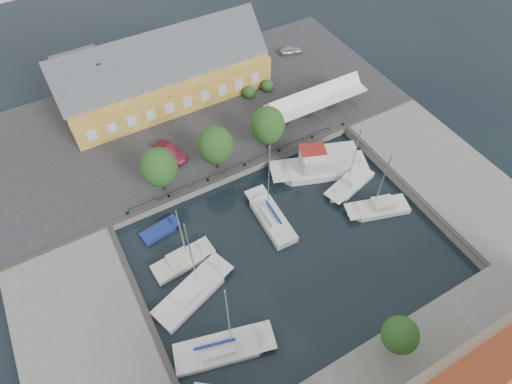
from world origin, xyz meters
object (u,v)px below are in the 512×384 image
Objects in this scene: car_red at (170,152)px; center_sailboat at (271,218)px; west_boat_b at (182,262)px; east_boat_b at (378,209)px; west_boat_d at (222,349)px; east_boat_a at (350,184)px; launch_nw at (160,231)px; trawler at (323,166)px; west_boat_c at (192,293)px; warehouse at (160,75)px; car_silver at (291,50)px; tent_canopy at (316,98)px.

car_red is 0.40× the size of center_sailboat.
car_red is 0.50× the size of west_boat_b.
west_boat_d reaches higher than east_boat_b.
east_boat_a is 23.19m from launch_nw.
trawler is 21.16m from launch_nw.
west_boat_c is 8.74m from launch_nw.
warehouse is 25.71m from trawler.
launch_nw is (-30.53, -20.94, -1.50)m from car_silver.
warehouse is 6.03× the size of car_red.
center_sailboat is at bearing -86.73° from car_red.
west_boat_b reaches higher than launch_nw.
car_red is at bearing 78.16° from west_boat_d.
west_boat_d is (-30.34, -36.13, -1.32)m from car_silver.
tent_canopy is 1.19× the size of center_sailboat.
car_silver is at bearing 76.61° from east_boat_b.
tent_canopy is at bearing 175.09° from car_silver.
warehouse is at bearing 118.28° from trawler.
east_boat_b reaches higher than car_red.
east_boat_b is at bearing -11.82° from west_boat_b.
tent_canopy is 13.01m from east_boat_a.
warehouse is 26.20m from center_sailboat.
launch_nw is at bearing 157.86° from center_sailboat.
center_sailboat is 2.51× the size of launch_nw.
east_boat_a is 0.85× the size of west_boat_c.
launch_nw is at bearing 167.40° from east_boat_a.
east_boat_b is at bearing -178.67° from car_silver.
car_red is at bearing 73.71° from west_boat_c.
center_sailboat is (-13.94, -11.89, -3.32)m from tent_canopy.
trawler is at bearing 9.59° from west_boat_b.
east_boat_a reaches higher than launch_nw.
trawler is at bearing -117.78° from tent_canopy.
tent_canopy is at bearing 41.30° from west_boat_d.
west_boat_d reaches higher than trawler.
tent_canopy is 1.15× the size of west_boat_c.
warehouse is at bearing 51.45° from car_red.
launch_nw is (-11.67, 4.75, -0.27)m from center_sailboat.
warehouse is 2.26× the size of trawler.
center_sailboat is 10.96m from east_boat_a.
launch_nw is at bearing 90.75° from west_boat_d.
warehouse is 27.56m from west_boat_b.
tent_canopy is 18.62m from center_sailboat.
west_boat_d reaches higher than center_sailboat.
warehouse is at bearing 114.92° from east_boat_b.
tent_canopy is 1.48× the size of west_boat_b.
east_boat_b is (-2.36, -16.79, -3.42)m from tent_canopy.
center_sailboat reaches higher than launch_nw.
east_boat_b is at bearing -98.00° from tent_canopy.
car_red is 10.82m from launch_nw.
tent_canopy is 26.83m from launch_nw.
trawler reaches higher than launch_nw.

